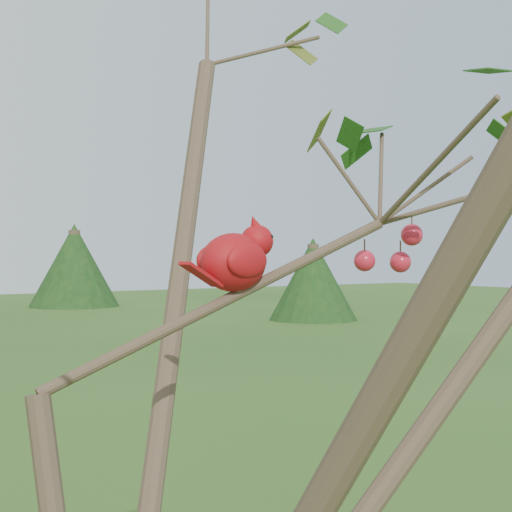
% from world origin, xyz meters
% --- Properties ---
extents(crabapple_tree, '(2.35, 2.05, 2.95)m').
position_xyz_m(crabapple_tree, '(0.03, -0.02, 2.12)').
color(crabapple_tree, '#453125').
rests_on(crabapple_tree, ground).
extents(cardinal, '(0.19, 0.11, 0.14)m').
position_xyz_m(cardinal, '(0.26, 0.08, 2.14)').
color(cardinal, red).
rests_on(cardinal, ground).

